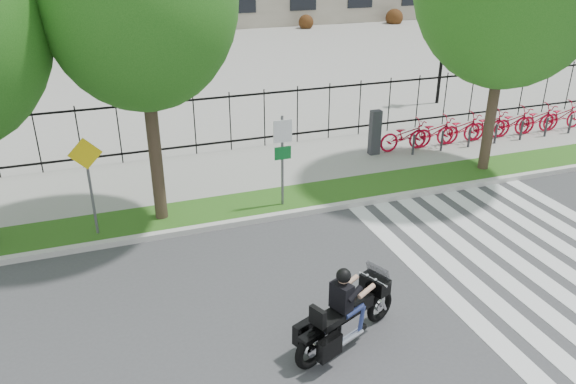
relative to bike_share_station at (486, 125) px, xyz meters
name	(u,v)px	position (x,y,z in m)	size (l,w,h in m)	color
ground	(345,306)	(-8.83, -7.20, -0.67)	(120.00, 120.00, 0.00)	#3E3E41
curb	(280,216)	(-8.83, -3.10, -0.59)	(60.00, 0.20, 0.15)	beige
grass_verge	(270,202)	(-8.83, -2.25, -0.59)	(60.00, 1.50, 0.15)	#1F4812
sidewalk	(245,170)	(-8.83, 0.25, -0.59)	(60.00, 3.50, 0.15)	gray
plaza	(164,62)	(-8.83, 17.80, -0.62)	(80.00, 34.00, 0.10)	gray
crosswalk_stripes	(536,263)	(-4.00, -7.20, -0.66)	(5.70, 8.00, 0.01)	silver
iron_fence	(230,121)	(-8.83, 2.00, 0.48)	(30.00, 0.06, 2.00)	black
lamp_post_right	(445,30)	(1.17, 4.80, 2.54)	(1.06, 0.70, 4.25)	black
bike_share_station	(486,125)	(0.00, 0.00, 0.00)	(8.95, 0.88, 1.50)	#2D2D33
sign_pole_regulatory	(283,150)	(-8.57, -2.62, 1.07)	(0.50, 0.09, 2.50)	#59595B
sign_pole_warning	(88,174)	(-13.40, -2.62, 1.08)	(0.78, 0.09, 2.49)	#59595B
motorcycle_rider	(347,313)	(-9.28, -8.20, -0.01)	(2.41, 1.35, 1.98)	black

